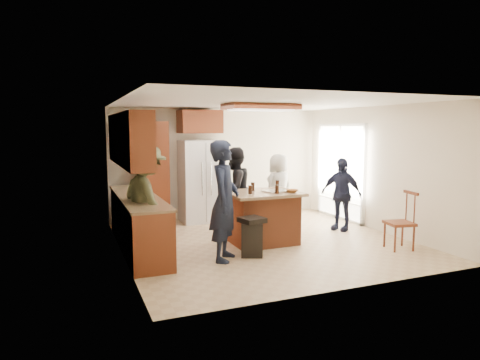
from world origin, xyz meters
name	(u,v)px	position (x,y,z in m)	size (l,w,h in m)	color
room_shell	(393,176)	(4.37, 1.64, 0.87)	(8.00, 5.20, 5.00)	tan
person_front_left	(224,201)	(-1.04, -0.74, 0.94)	(0.68, 0.50, 1.88)	black
person_behind_left	(234,189)	(-0.19, 1.04, 0.84)	(0.82, 0.50, 1.68)	black
person_behind_right	(279,188)	(1.00, 1.42, 0.75)	(0.74, 0.48, 1.51)	gray
person_side_right	(341,194)	(1.83, 0.26, 0.74)	(0.86, 0.44, 1.47)	#191D33
person_counter	(146,201)	(-2.15, -0.15, 0.91)	(1.18, 0.55, 1.82)	#353720
left_cabinetry	(135,194)	(-2.24, 0.40, 0.96)	(0.64, 3.00, 2.30)	maroon
back_wall_units	(165,160)	(-1.33, 2.20, 1.38)	(1.80, 0.60, 2.45)	maroon
refrigerator	(201,181)	(-0.55, 2.12, 0.90)	(0.90, 0.76, 1.80)	white
kitchen_island	(263,217)	(-0.07, -0.05, 0.47)	(1.28, 1.03, 0.93)	brown
island_items	(277,190)	(0.17, -0.13, 0.97)	(0.91, 0.73, 0.15)	silver
trash_bin	(252,236)	(-0.56, -0.70, 0.32)	(0.45, 0.45, 0.63)	black
spindle_chair	(401,223)	(1.94, -1.30, 0.45)	(0.49, 0.49, 0.99)	maroon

